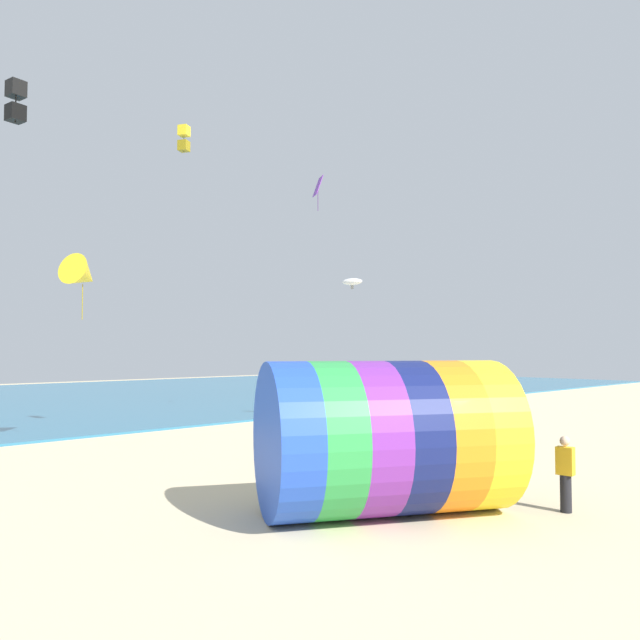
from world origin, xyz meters
TOP-DOWN VIEW (x-y plane):
  - ground_plane at (0.00, 0.00)m, footprint 120.00×120.00m
  - giant_inflatable_tube at (-1.37, 0.57)m, footprint 6.10×5.36m
  - kite_handler at (1.56, -2.02)m, footprint 0.26×0.38m
  - kite_yellow_box at (0.49, 11.88)m, footprint 0.49×0.49m
  - kite_yellow_delta at (-2.40, 13.89)m, footprint 1.87×1.75m
  - kite_white_parafoil at (9.79, 12.00)m, footprint 0.73×1.10m
  - kite_black_box at (-8.11, 3.37)m, footprint 0.32×0.32m
  - kite_purple_diamond at (10.26, 14.85)m, footprint 0.69×0.84m

SIDE VIEW (x-z plane):
  - ground_plane at x=0.00m, z-range 0.00..0.00m
  - kite_handler at x=1.56m, z-range 0.01..1.65m
  - giant_inflatable_tube at x=-1.37m, z-range 0.00..3.27m
  - kite_yellow_delta at x=-2.40m, z-range 5.02..7.38m
  - kite_white_parafoil at x=9.79m, z-range 6.46..7.00m
  - kite_black_box at x=-8.11m, z-range 7.52..8.29m
  - kite_yellow_box at x=0.49m, z-range 10.89..11.91m
  - kite_purple_diamond at x=10.26m, z-range 11.03..12.83m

